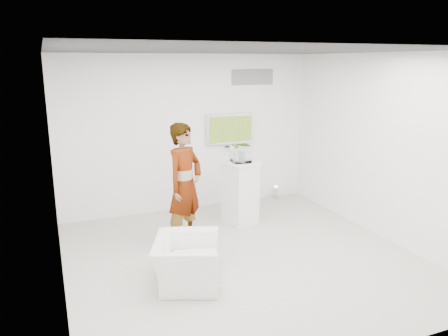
# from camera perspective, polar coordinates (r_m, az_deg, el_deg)

# --- Properties ---
(room) EXTENTS (5.01, 5.01, 3.00)m
(room) POSITION_cam_1_polar(r_m,az_deg,el_deg) (6.18, 2.44, 1.05)
(room) COLOR #ADA89E
(room) RESTS_ON ground
(tv) EXTENTS (1.00, 0.08, 0.60)m
(tv) POSITION_cam_1_polar(r_m,az_deg,el_deg) (8.72, 0.79, 5.14)
(tv) COLOR silver
(tv) RESTS_ON room
(logo_decal) EXTENTS (0.90, 0.02, 0.30)m
(logo_decal) POSITION_cam_1_polar(r_m,az_deg,el_deg) (8.86, 3.75, 11.75)
(logo_decal) COLOR slate
(logo_decal) RESTS_ON room
(person) EXTENTS (0.85, 0.79, 1.96)m
(person) POSITION_cam_1_polar(r_m,az_deg,el_deg) (6.84, -5.13, -2.24)
(person) COLOR silver
(person) RESTS_ON room
(armchair) EXTENTS (1.13, 1.19, 0.62)m
(armchair) POSITION_cam_1_polar(r_m,az_deg,el_deg) (5.87, -4.93, -12.07)
(armchair) COLOR silver
(armchair) RESTS_ON room
(pedestal) EXTENTS (0.68, 0.68, 1.13)m
(pedestal) POSITION_cam_1_polar(r_m,az_deg,el_deg) (7.85, 2.15, -3.23)
(pedestal) COLOR white
(pedestal) RESTS_ON room
(floor_uplight) EXTENTS (0.20, 0.20, 0.28)m
(floor_uplight) POSITION_cam_1_polar(r_m,az_deg,el_deg) (9.39, 6.80, -3.17)
(floor_uplight) COLOR silver
(floor_uplight) RESTS_ON room
(vitrine) EXTENTS (0.33, 0.33, 0.30)m
(vitrine) POSITION_cam_1_polar(r_m,az_deg,el_deg) (7.68, 2.20, 1.88)
(vitrine) COLOR white
(vitrine) RESTS_ON pedestal
(console) EXTENTS (0.09, 0.16, 0.21)m
(console) POSITION_cam_1_polar(r_m,az_deg,el_deg) (7.69, 2.20, 1.53)
(console) COLOR white
(console) RESTS_ON pedestal
(wii_remote) EXTENTS (0.11, 0.14, 0.04)m
(wii_remote) POSITION_cam_1_polar(r_m,az_deg,el_deg) (6.96, -4.97, 4.63)
(wii_remote) COLOR white
(wii_remote) RESTS_ON person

